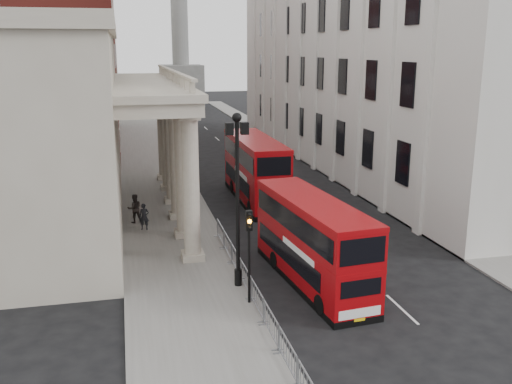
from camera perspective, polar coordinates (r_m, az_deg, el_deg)
ground at (r=24.59m, az=1.52°, el=-13.02°), size 260.00×260.00×0.00m
sidewalk_west at (r=52.41m, az=-10.04°, el=1.69°), size 6.00×140.00×0.12m
sidewalk_east at (r=55.72m, az=7.15°, el=2.54°), size 3.00×140.00×0.12m
kerb at (r=52.63m, az=-6.84°, el=1.87°), size 0.20×140.00×0.14m
portico_building at (r=39.78m, az=-20.25°, el=5.77°), size 9.00×28.00×12.00m
brick_building at (r=69.30m, az=-17.75°, el=13.38°), size 9.00×32.00×22.00m
west_building_far at (r=101.25m, az=-16.40°, el=12.98°), size 9.00×30.00×20.00m
east_building at (r=57.37m, az=9.26°, el=15.31°), size 8.00×55.00×25.00m
monument_column at (r=113.82m, az=-7.65°, el=16.51°), size 8.00×8.00×54.20m
lamp_post_south at (r=26.40m, az=-1.87°, el=0.31°), size 1.05×0.44×8.32m
lamp_post_mid at (r=41.92m, az=-6.21°, el=5.45°), size 1.05×0.44×8.32m
lamp_post_north at (r=57.70m, az=-8.22°, el=7.79°), size 1.05×0.44×8.32m
traffic_light at (r=25.04m, az=-0.70°, el=-4.78°), size 0.28×0.33×4.30m
crowd_barriers at (r=26.18m, az=-0.47°, el=-9.63°), size 0.50×18.75×1.10m
bus_near at (r=27.88m, az=5.68°, el=-4.79°), size 3.27×9.95×4.22m
bus_far at (r=42.69m, az=-0.09°, el=2.38°), size 2.70×11.02×4.76m
pedestrian_a at (r=36.48m, az=-11.12°, el=-2.44°), size 0.66×0.47×1.67m
pedestrian_b at (r=38.01m, az=-12.04°, el=-1.62°), size 1.03×0.86×1.91m
pedestrian_c at (r=45.04m, az=-8.32°, el=0.81°), size 0.89×0.73×1.58m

